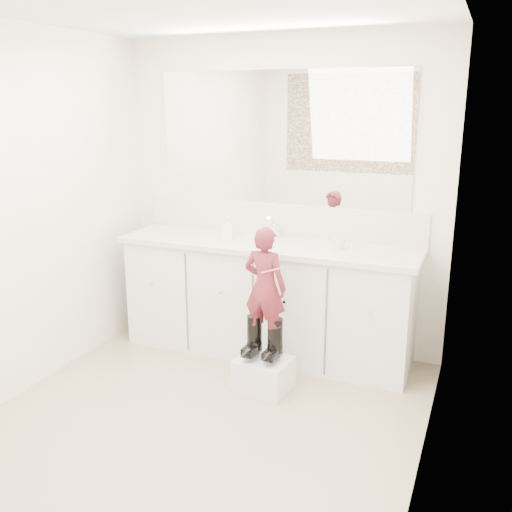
% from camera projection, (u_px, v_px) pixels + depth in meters
% --- Properties ---
extents(floor, '(3.00, 3.00, 0.00)m').
position_uv_depth(floor, '(192.00, 431.00, 3.42)').
color(floor, '#7E7352').
rests_on(floor, ground).
extents(wall_back, '(2.60, 0.00, 2.60)m').
position_uv_depth(wall_back, '(280.00, 196.00, 4.44)').
color(wall_back, beige).
rests_on(wall_back, floor).
extents(wall_left, '(0.00, 3.00, 3.00)m').
position_uv_depth(wall_left, '(4.00, 218.00, 3.59)').
color(wall_left, beige).
rests_on(wall_left, floor).
extents(wall_right, '(0.00, 3.00, 3.00)m').
position_uv_depth(wall_right, '(432.00, 261.00, 2.62)').
color(wall_right, beige).
rests_on(wall_right, floor).
extents(vanity_cabinet, '(2.20, 0.55, 0.85)m').
position_uv_depth(vanity_cabinet, '(267.00, 301.00, 4.40)').
color(vanity_cabinet, silver).
rests_on(vanity_cabinet, floor).
extents(countertop, '(2.28, 0.58, 0.04)m').
position_uv_depth(countertop, '(266.00, 245.00, 4.27)').
color(countertop, beige).
rests_on(countertop, vanity_cabinet).
extents(backsplash, '(2.28, 0.03, 0.25)m').
position_uv_depth(backsplash, '(279.00, 219.00, 4.48)').
color(backsplash, beige).
rests_on(backsplash, countertop).
extents(mirror, '(2.00, 0.02, 1.00)m').
position_uv_depth(mirror, '(280.00, 138.00, 4.31)').
color(mirror, white).
rests_on(mirror, wall_back).
extents(faucet, '(0.08, 0.08, 0.10)m').
position_uv_depth(faucet, '(274.00, 232.00, 4.40)').
color(faucet, silver).
rests_on(faucet, countertop).
extents(cup, '(0.10, 0.10, 0.09)m').
position_uv_depth(cup, '(339.00, 244.00, 4.06)').
color(cup, beige).
rests_on(cup, countertop).
extents(soap_bottle, '(0.09, 0.09, 0.17)m').
position_uv_depth(soap_bottle, '(228.00, 228.00, 4.35)').
color(soap_bottle, white).
rests_on(soap_bottle, countertop).
extents(step_stool, '(0.38, 0.33, 0.23)m').
position_uv_depth(step_stool, '(264.00, 374.00, 3.88)').
color(step_stool, silver).
rests_on(step_stool, floor).
extents(boot_left, '(0.13, 0.21, 0.29)m').
position_uv_depth(boot_left, '(254.00, 336.00, 3.86)').
color(boot_left, black).
rests_on(boot_left, step_stool).
extents(boot_right, '(0.13, 0.21, 0.29)m').
position_uv_depth(boot_right, '(275.00, 340.00, 3.81)').
color(boot_right, black).
rests_on(boot_right, step_stool).
extents(toddler, '(0.31, 0.22, 0.81)m').
position_uv_depth(toddler, '(265.00, 287.00, 3.74)').
color(toddler, '#A0313A').
rests_on(toddler, step_stool).
extents(toothbrush, '(0.14, 0.02, 0.06)m').
position_uv_depth(toothbrush, '(271.00, 271.00, 3.60)').
color(toothbrush, '#D2518E').
rests_on(toothbrush, toddler).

